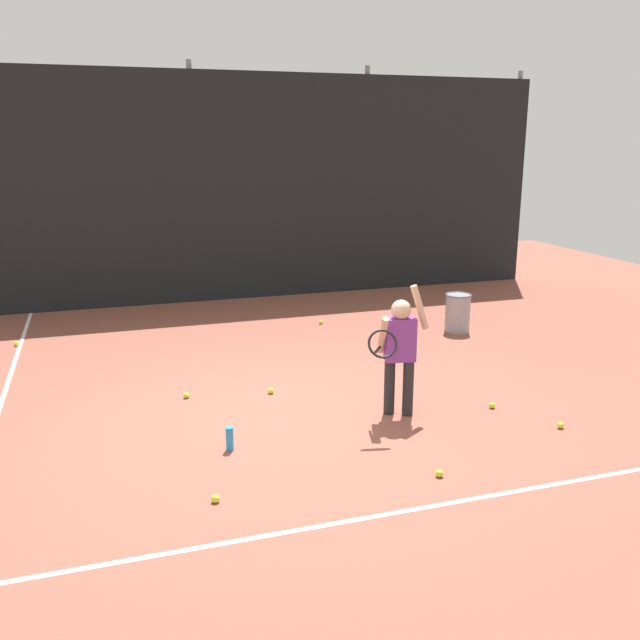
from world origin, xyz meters
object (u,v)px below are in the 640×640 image
tennis_ball_6 (271,391)px  water_bottle (230,439)px  tennis_ball_5 (439,473)px  tennis_ball_1 (16,344)px  tennis_ball_8 (186,395)px  tennis_ball_7 (561,425)px  tennis_ball_0 (216,498)px  tennis_ball_3 (321,322)px  ball_hopper (458,312)px  tennis_ball_2 (492,405)px  tennis_player (399,347)px

tennis_ball_6 → water_bottle: bearing=-118.9°
tennis_ball_5 → tennis_ball_1: bearing=125.8°
tennis_ball_1 → tennis_ball_8: bearing=-53.9°
tennis_ball_1 → tennis_ball_8: size_ratio=1.00×
tennis_ball_5 → tennis_ball_7: size_ratio=1.00×
tennis_ball_1 → tennis_ball_6: bearing=-44.8°
tennis_ball_0 → tennis_ball_7: 3.47m
tennis_ball_0 → tennis_ball_1: (-1.88, 5.00, 0.00)m
water_bottle → tennis_ball_3: water_bottle is taller
tennis_ball_3 → tennis_ball_7: bearing=-77.3°
ball_hopper → tennis_ball_0: 5.69m
water_bottle → tennis_ball_5: size_ratio=3.33×
tennis_ball_0 → tennis_ball_2: bearing=18.3°
tennis_ball_2 → tennis_ball_6: same height
tennis_ball_3 → tennis_ball_6: size_ratio=1.00×
water_bottle → tennis_ball_8: size_ratio=3.33×
tennis_player → tennis_ball_6: size_ratio=20.46×
tennis_ball_0 → tennis_ball_5: (1.85, -0.17, 0.00)m
water_bottle → tennis_ball_3: 4.49m
ball_hopper → tennis_ball_1: ball_hopper is taller
tennis_ball_1 → tennis_ball_7: size_ratio=1.00×
tennis_ball_2 → tennis_ball_6: size_ratio=1.00×
tennis_ball_8 → tennis_ball_7: bearing=-30.2°
ball_hopper → tennis_ball_8: size_ratio=8.52×
water_bottle → tennis_ball_0: water_bottle is taller
tennis_ball_1 → tennis_ball_7: same height
ball_hopper → tennis_player: bearing=-129.2°
tennis_ball_5 → tennis_ball_6: (-0.87, 2.33, 0.00)m
tennis_ball_3 → ball_hopper: bearing=-29.7°
tennis_ball_8 → tennis_player: bearing=-29.8°
ball_hopper → tennis_ball_0: size_ratio=8.52×
tennis_player → tennis_ball_3: (0.37, 3.64, -0.69)m
tennis_ball_7 → tennis_ball_8: 3.90m
tennis_ball_0 → tennis_ball_5: same height
tennis_ball_6 → tennis_ball_7: (2.46, -1.80, 0.00)m
water_bottle → tennis_ball_1: size_ratio=3.33×
tennis_ball_0 → tennis_ball_6: size_ratio=1.00×
ball_hopper → tennis_ball_7: 3.54m
tennis_player → water_bottle: bearing=-160.1°
ball_hopper → tennis_ball_2: 3.01m
tennis_ball_3 → tennis_ball_5: same height
tennis_player → tennis_ball_7: (1.37, -0.81, -0.69)m
tennis_ball_2 → tennis_ball_7: bearing=-61.9°
tennis_ball_5 → tennis_ball_8: same height
water_bottle → tennis_ball_6: bearing=61.1°
tennis_player → tennis_ball_7: bearing=-19.9°
water_bottle → tennis_ball_3: (2.16, 3.93, -0.08)m
tennis_ball_0 → tennis_ball_7: size_ratio=1.00×
tennis_player → tennis_ball_6: bearing=148.5°
tennis_player → water_bottle: tennis_player is taller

